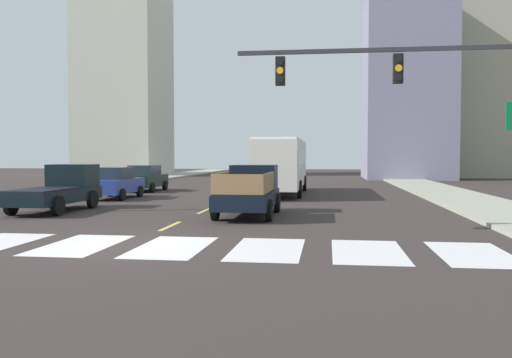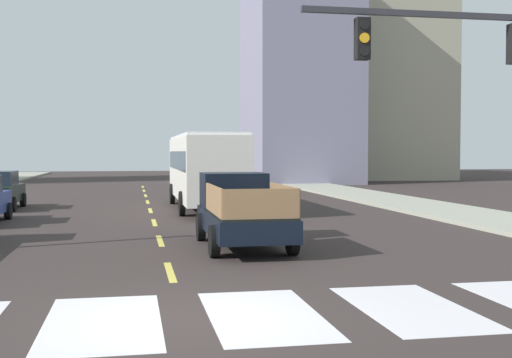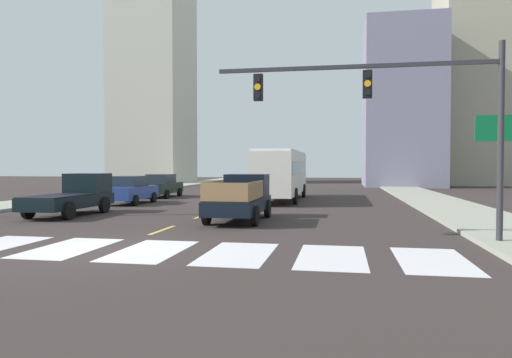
{
  "view_description": "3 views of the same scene",
  "coord_description": "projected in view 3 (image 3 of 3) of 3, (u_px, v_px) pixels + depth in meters",
  "views": [
    {
      "loc": [
        5.21,
        -13.41,
        2.36
      ],
      "look_at": [
        1.1,
        17.46,
        1.0
      ],
      "focal_mm": 37.93,
      "sensor_mm": 36.0,
      "label": 1
    },
    {
      "loc": [
        -0.79,
        -10.08,
        2.57
      ],
      "look_at": [
        2.46,
        7.08,
        1.85
      ],
      "focal_mm": 46.13,
      "sensor_mm": 36.0,
      "label": 2
    },
    {
      "loc": [
        6.44,
        -12.23,
        2.36
      ],
      "look_at": [
        1.64,
        14.06,
        1.59
      ],
      "focal_mm": 33.07,
      "sensor_mm": 36.0,
      "label": 3
    }
  ],
  "objects": [
    {
      "name": "lane_dash_0",
      "position": [
        162.0,
        230.0,
        17.18
      ],
      "size": [
        0.16,
        2.4,
        0.01
      ],
      "primitive_type": "cube",
      "color": "#D9C34C",
      "rests_on": "ground"
    },
    {
      "name": "pickup_stakebed",
      "position": [
        241.0,
        198.0,
        20.44
      ],
      "size": [
        2.18,
        5.2,
        1.96
      ],
      "rotation": [
        0.0,
        0.0,
        0.04
      ],
      "color": "black",
      "rests_on": "ground"
    },
    {
      "name": "lane_dash_4",
      "position": [
        258.0,
        196.0,
        36.85
      ],
      "size": [
        0.16,
        2.4,
        0.01
      ],
      "primitive_type": "cube",
      "color": "#D9C34C",
      "rests_on": "ground"
    },
    {
      "name": "direction_sign_green",
      "position": [
        502.0,
        146.0,
        16.2
      ],
      "size": [
        1.7,
        0.12,
        4.2
      ],
      "color": "slate",
      "rests_on": "ground"
    },
    {
      "name": "city_bus",
      "position": [
        281.0,
        172.0,
        31.68
      ],
      "size": [
        2.72,
        10.8,
        3.32
      ],
      "rotation": [
        0.0,
        0.0,
        -0.02
      ],
      "color": "silver",
      "rests_on": "ground"
    },
    {
      "name": "tower_tall_centre",
      "position": [
        153.0,
        17.0,
        63.9
      ],
      "size": [
        9.22,
        10.09,
        45.04
      ],
      "primitive_type": "cube",
      "color": "beige",
      "rests_on": "ground"
    },
    {
      "name": "crosswalk_stripe_4",
      "position": [
        151.0,
        251.0,
        13.03
      ],
      "size": [
        1.74,
        3.45,
        0.01
      ],
      "primitive_type": "cube",
      "color": "silver",
      "rests_on": "ground"
    },
    {
      "name": "sedan_mid",
      "position": [
        162.0,
        186.0,
        34.99
      ],
      "size": [
        2.02,
        4.4,
        1.72
      ],
      "rotation": [
        0.0,
        0.0,
        0.04
      ],
      "color": "black",
      "rests_on": "ground"
    },
    {
      "name": "crosswalk_stripe_5",
      "position": [
        238.0,
        254.0,
        12.58
      ],
      "size": [
        1.74,
        3.45,
        0.01
      ],
      "primitive_type": "cube",
      "color": "silver",
      "rests_on": "ground"
    },
    {
      "name": "crosswalk_stripe_7",
      "position": [
        433.0,
        260.0,
        11.7
      ],
      "size": [
        1.74,
        3.45,
        0.01
      ],
      "primitive_type": "cube",
      "color": "silver",
      "rests_on": "ground"
    },
    {
      "name": "lane_dash_6",
      "position": [
        276.0,
        189.0,
        46.69
      ],
      "size": [
        0.16,
        2.4,
        0.01
      ],
      "primitive_type": "cube",
      "color": "#D9C34C",
      "rests_on": "ground"
    },
    {
      "name": "pickup_dark",
      "position": [
        75.0,
        195.0,
        22.58
      ],
      "size": [
        2.18,
        5.2,
        1.96
      ],
      "rotation": [
        0.0,
        0.0,
        -0.05
      ],
      "color": "black",
      "rests_on": "ground"
    },
    {
      "name": "lane_dash_3",
      "position": [
        245.0,
        200.0,
        31.93
      ],
      "size": [
        0.16,
        2.4,
        0.01
      ],
      "primitive_type": "cube",
      "color": "#D9C34C",
      "rests_on": "ground"
    },
    {
      "name": "traffic_signal_gantry",
      "position": [
        404.0,
        105.0,
        14.23
      ],
      "size": [
        8.58,
        0.27,
        6.0
      ],
      "color": "#2D2D33",
      "rests_on": "ground"
    },
    {
      "name": "crosswalk_stripe_3",
      "position": [
        69.0,
        248.0,
        13.47
      ],
      "size": [
        1.74,
        3.45,
        0.01
      ],
      "primitive_type": "cube",
      "color": "silver",
      "rests_on": "ground"
    },
    {
      "name": "block_mid_left",
      "position": [
        402.0,
        106.0,
        53.59
      ],
      "size": [
        8.39,
        10.31,
        18.29
      ],
      "primitive_type": "cube",
      "color": "gray",
      "rests_on": "ground"
    },
    {
      "name": "lane_dash_1",
      "position": [
        202.0,
        216.0,
        22.1
      ],
      "size": [
        0.16,
        2.4,
        0.01
      ],
      "primitive_type": "cube",
      "color": "#D9C34C",
      "rests_on": "ground"
    },
    {
      "name": "sidewalk_right",
      "position": [
        439.0,
        203.0,
        28.74
      ],
      "size": [
        3.8,
        110.0,
        0.15
      ],
      "primitive_type": "cube",
      "color": "#9E9E8C",
      "rests_on": "ground"
    },
    {
      "name": "lane_dash_2",
      "position": [
        228.0,
        207.0,
        27.02
      ],
      "size": [
        0.16,
        2.4,
        0.01
      ],
      "primitive_type": "cube",
      "color": "#D9C34C",
      "rests_on": "ground"
    },
    {
      "name": "sedan_near_right",
      "position": [
        131.0,
        190.0,
        28.93
      ],
      "size": [
        2.02,
        4.4,
        1.72
      ],
      "rotation": [
        0.0,
        0.0,
        -0.01
      ],
      "color": "navy",
      "rests_on": "ground"
    },
    {
      "name": "sidewalk_left",
      "position": [
        71.0,
        198.0,
        33.16
      ],
      "size": [
        3.8,
        110.0,
        0.15
      ],
      "primitive_type": "cube",
      "color": "#9E9E8C",
      "rests_on": "ground"
    },
    {
      "name": "lane_dash_7",
      "position": [
        282.0,
        187.0,
        51.6
      ],
      "size": [
        0.16,
        2.4,
        0.01
      ],
      "primitive_type": "cube",
      "color": "#D9C34C",
      "rests_on": "ground"
    },
    {
      "name": "ground_plane",
      "position": [
        109.0,
        249.0,
        13.25
      ],
      "size": [
        160.0,
        160.0,
        0.0
      ],
      "primitive_type": "plane",
      "color": "#352C2A"
    },
    {
      "name": "lane_dash_5",
      "position": [
        268.0,
        192.0,
        41.77
      ],
      "size": [
        0.16,
        2.4,
        0.01
      ],
      "primitive_type": "cube",
      "color": "#D9C34C",
      "rests_on": "ground"
    },
    {
      "name": "block_mid_right",
      "position": [
        482.0,
        44.0,
        57.77
      ],
      "size": [
        10.06,
        10.61,
        34.58
      ],
      "primitive_type": "cube",
      "color": "#A6A087",
      "rests_on": "ground"
    },
    {
      "name": "crosswalk_stripe_6",
      "position": [
        332.0,
        257.0,
        12.14
      ],
      "size": [
        1.74,
        3.45,
        0.01
      ],
      "primitive_type": "cube",
      "color": "silver",
      "rests_on": "ground"
    }
  ]
}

